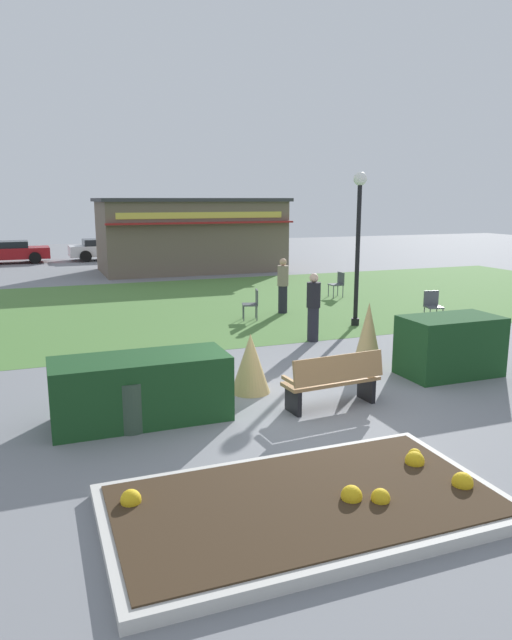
{
  "coord_description": "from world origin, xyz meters",
  "views": [
    {
      "loc": [
        -3.93,
        -8.42,
        3.46
      ],
      "look_at": [
        0.24,
        2.55,
        1.02
      ],
      "focal_mm": 32.79,
      "sensor_mm": 36.0,
      "label": 1
    }
  ],
  "objects_px": {
    "person_strolling": "(313,307)",
    "person_standing": "(283,285)",
    "park_bench": "(334,380)",
    "cafe_chair_west": "(432,304)",
    "parked_car_west_slot": "(8,251)",
    "trash_bin": "(130,405)",
    "cafe_chair_east": "(338,282)",
    "food_kiosk": "(191,234)",
    "cafe_chair_center": "(253,302)",
    "lamppost_mid": "(358,230)",
    "parked_car_center_slot": "(106,249)"
  },
  "relations": [
    {
      "from": "food_kiosk",
      "to": "cafe_chair_west",
      "type": "xyz_separation_m",
      "value": [
        3.31,
        -14.5,
        -1.23
      ]
    },
    {
      "from": "lamppost_mid",
      "to": "person_standing",
      "type": "xyz_separation_m",
      "value": [
        -1.17,
        2.38,
        -1.76
      ]
    },
    {
      "from": "food_kiosk",
      "to": "cafe_chair_center",
      "type": "xyz_separation_m",
      "value": [
        -1.38,
        -12.38,
        -1.23
      ]
    },
    {
      "from": "food_kiosk",
      "to": "cafe_chair_center",
      "type": "bearing_deg",
      "value": -96.34
    },
    {
      "from": "cafe_chair_center",
      "to": "parked_car_center_slot",
      "type": "xyz_separation_m",
      "value": [
        -1.92,
        19.08,
        0.12
      ]
    },
    {
      "from": "park_bench",
      "to": "cafe_chair_west",
      "type": "distance_m",
      "value": 7.95
    },
    {
      "from": "lamppost_mid",
      "to": "cafe_chair_east",
      "type": "relative_size",
      "value": 4.68
    },
    {
      "from": "person_standing",
      "to": "cafe_chair_west",
      "type": "bearing_deg",
      "value": -106.18
    },
    {
      "from": "trash_bin",
      "to": "person_standing",
      "type": "xyz_separation_m",
      "value": [
        5.87,
        7.74,
        0.47
      ]
    },
    {
      "from": "park_bench",
      "to": "food_kiosk",
      "type": "height_order",
      "value": "food_kiosk"
    },
    {
      "from": "cafe_chair_west",
      "to": "person_strolling",
      "type": "bearing_deg",
      "value": -168.37
    },
    {
      "from": "park_bench",
      "to": "person_strolling",
      "type": "relative_size",
      "value": 1.03
    },
    {
      "from": "lamppost_mid",
      "to": "trash_bin",
      "type": "height_order",
      "value": "lamppost_mid"
    },
    {
      "from": "cafe_chair_east",
      "to": "park_bench",
      "type": "bearing_deg",
      "value": -119.02
    },
    {
      "from": "cafe_chair_west",
      "to": "person_strolling",
      "type": "xyz_separation_m",
      "value": [
        -4.21,
        -0.87,
        0.33
      ]
    },
    {
      "from": "park_bench",
      "to": "cafe_chair_west",
      "type": "xyz_separation_m",
      "value": [
        5.99,
        5.24,
        0.05
      ]
    },
    {
      "from": "lamppost_mid",
      "to": "trash_bin",
      "type": "relative_size",
      "value": 5.32
    },
    {
      "from": "person_strolling",
      "to": "parked_car_west_slot",
      "type": "xyz_separation_m",
      "value": [
        -7.64,
        22.06,
        -0.22
      ]
    },
    {
      "from": "food_kiosk",
      "to": "cafe_chair_east",
      "type": "distance_m",
      "value": 10.18
    },
    {
      "from": "person_strolling",
      "to": "person_standing",
      "type": "relative_size",
      "value": 1.0
    },
    {
      "from": "park_bench",
      "to": "cafe_chair_east",
      "type": "relative_size",
      "value": 1.95
    },
    {
      "from": "person_strolling",
      "to": "parked_car_center_slot",
      "type": "bearing_deg",
      "value": -47.51
    },
    {
      "from": "trash_bin",
      "to": "parked_car_west_slot",
      "type": "bearing_deg",
      "value": 95.49
    },
    {
      "from": "person_strolling",
      "to": "parked_car_center_slot",
      "type": "xyz_separation_m",
      "value": [
        -2.39,
        22.06,
        -0.22
      ]
    },
    {
      "from": "park_bench",
      "to": "parked_car_west_slot",
      "type": "height_order",
      "value": "parked_car_west_slot"
    },
    {
      "from": "park_bench",
      "to": "cafe_chair_center",
      "type": "height_order",
      "value": "park_bench"
    },
    {
      "from": "lamppost_mid",
      "to": "cafe_chair_east",
      "type": "bearing_deg",
      "value": 67.1
    },
    {
      "from": "trash_bin",
      "to": "parked_car_west_slot",
      "type": "relative_size",
      "value": 0.18
    },
    {
      "from": "cafe_chair_east",
      "to": "person_strolling",
      "type": "bearing_deg",
      "value": -123.78
    },
    {
      "from": "cafe_chair_east",
      "to": "person_strolling",
      "type": "xyz_separation_m",
      "value": [
        -3.8,
        -5.68,
        0.33
      ]
    },
    {
      "from": "parked_car_west_slot",
      "to": "person_standing",
      "type": "bearing_deg",
      "value": -65.55
    },
    {
      "from": "person_strolling",
      "to": "person_standing",
      "type": "distance_m",
      "value": 3.69
    },
    {
      "from": "park_bench",
      "to": "parked_car_center_slot",
      "type": "xyz_separation_m",
      "value": [
        -0.62,
        26.43,
        0.16
      ]
    },
    {
      "from": "parked_car_west_slot",
      "to": "parked_car_center_slot",
      "type": "bearing_deg",
      "value": -0.0
    },
    {
      "from": "food_kiosk",
      "to": "parked_car_west_slot",
      "type": "bearing_deg",
      "value": 141.91
    },
    {
      "from": "lamppost_mid",
      "to": "person_strolling",
      "type": "bearing_deg",
      "value": -147.24
    },
    {
      "from": "trash_bin",
      "to": "parked_car_center_slot",
      "type": "distance_m",
      "value": 26.34
    },
    {
      "from": "cafe_chair_west",
      "to": "cafe_chair_center",
      "type": "bearing_deg",
      "value": 155.71
    },
    {
      "from": "food_kiosk",
      "to": "cafe_chair_center",
      "type": "relative_size",
      "value": 9.96
    },
    {
      "from": "cafe_chair_east",
      "to": "cafe_chair_center",
      "type": "distance_m",
      "value": 5.05
    },
    {
      "from": "cafe_chair_east",
      "to": "parked_car_center_slot",
      "type": "xyz_separation_m",
      "value": [
        -6.19,
        16.38,
        0.12
      ]
    },
    {
      "from": "cafe_chair_west",
      "to": "parked_car_west_slot",
      "type": "distance_m",
      "value": 24.28
    },
    {
      "from": "cafe_chair_west",
      "to": "parked_car_west_slot",
      "type": "relative_size",
      "value": 0.21
    },
    {
      "from": "cafe_chair_west",
      "to": "cafe_chair_east",
      "type": "bearing_deg",
      "value": 94.91
    },
    {
      "from": "lamppost_mid",
      "to": "cafe_chair_center",
      "type": "distance_m",
      "value": 3.63
    },
    {
      "from": "parked_car_center_slot",
      "to": "trash_bin",
      "type": "bearing_deg",
      "value": -95.95
    },
    {
      "from": "lamppost_mid",
      "to": "cafe_chair_east",
      "type": "xyz_separation_m",
      "value": [
        1.88,
        4.44,
        -2.09
      ]
    },
    {
      "from": "person_standing",
      "to": "parked_car_west_slot",
      "type": "distance_m",
      "value": 20.27
    },
    {
      "from": "food_kiosk",
      "to": "person_strolling",
      "type": "bearing_deg",
      "value": -93.38
    },
    {
      "from": "cafe_chair_west",
      "to": "cafe_chair_center",
      "type": "height_order",
      "value": "same"
    }
  ]
}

